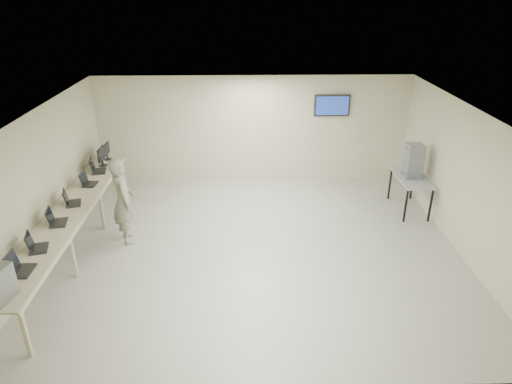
{
  "coord_description": "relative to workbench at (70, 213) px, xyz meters",
  "views": [
    {
      "loc": [
        -0.19,
        -7.88,
        4.86
      ],
      "look_at": [
        0.0,
        0.2,
        1.15
      ],
      "focal_mm": 32.0,
      "sensor_mm": 36.0,
      "label": 1
    }
  ],
  "objects": [
    {
      "name": "room",
      "position": [
        3.62,
        0.06,
        0.58
      ],
      "size": [
        8.01,
        7.01,
        2.81
      ],
      "color": "#ADAFA1",
      "rests_on": "ground"
    },
    {
      "name": "workbench",
      "position": [
        0.0,
        0.0,
        0.0
      ],
      "size": [
        0.76,
        6.0,
        0.9
      ],
      "color": "beige",
      "rests_on": "ground"
    },
    {
      "name": "laptop_0",
      "position": [
        -0.05,
        -2.06,
        0.15
      ],
      "size": [
        0.33,
        0.41,
        0.31
      ],
      "rotation": [
        0.0,
        0.0,
        0.01
      ],
      "color": "black",
      "rests_on": "workbench"
    },
    {
      "name": "laptop_1",
      "position": [
        -0.06,
        -1.41,
        0.15
      ],
      "size": [
        0.4,
        0.43,
        0.29
      ],
      "rotation": [
        0.0,
        0.0,
        0.28
      ],
      "color": "black",
      "rests_on": "workbench"
    },
    {
      "name": "laptop_2",
      "position": [
        -0.07,
        -0.54,
        0.15
      ],
      "size": [
        0.38,
        0.42,
        0.3
      ],
      "rotation": [
        0.0,
        0.0,
        0.19
      ],
      "color": "black",
      "rests_on": "workbench"
    },
    {
      "name": "laptop_3",
      "position": [
        -0.07,
        0.27,
        0.15
      ],
      "size": [
        0.4,
        0.43,
        0.29
      ],
      "rotation": [
        0.0,
        0.0,
        0.29
      ],
      "color": "black",
      "rests_on": "workbench"
    },
    {
      "name": "laptop_4",
      "position": [
        -0.02,
        1.21,
        0.14
      ],
      "size": [
        0.31,
        0.37,
        0.28
      ],
      "rotation": [
        0.0,
        0.0,
        -0.05
      ],
      "color": "black",
      "rests_on": "workbench"
    },
    {
      "name": "laptop_5",
      "position": [
        -0.05,
        1.95,
        0.15
      ],
      "size": [
        0.4,
        0.45,
        0.31
      ],
      "rotation": [
        0.0,
        0.0,
        0.19
      ],
      "color": "black",
      "rests_on": "workbench"
    },
    {
      "name": "monitor_near",
      "position": [
        -0.01,
        2.33,
        0.35
      ],
      "size": [
        0.2,
        0.46,
        0.45
      ],
      "color": "black",
      "rests_on": "workbench"
    },
    {
      "name": "monitor_far",
      "position": [
        -0.01,
        2.75,
        0.32
      ],
      "size": [
        0.18,
        0.41,
        0.41
      ],
      "color": "black",
      "rests_on": "workbench"
    },
    {
      "name": "soldier",
      "position": [
        0.93,
        0.38,
        0.08
      ],
      "size": [
        0.65,
        0.77,
        1.8
      ],
      "primitive_type": "imported",
      "rotation": [
        0.0,
        0.0,
        1.95
      ],
      "color": "gray",
      "rests_on": "ground"
    },
    {
      "name": "side_table",
      "position": [
        7.19,
        1.64,
        -0.06
      ],
      "size": [
        0.65,
        1.4,
        0.84
      ],
      "color": "#979BA2",
      "rests_on": "ground"
    },
    {
      "name": "storage_bins",
      "position": [
        7.17,
        1.64,
        0.4
      ],
      "size": [
        0.37,
        0.41,
        0.77
      ],
      "color": "gray",
      "rests_on": "side_table"
    }
  ]
}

